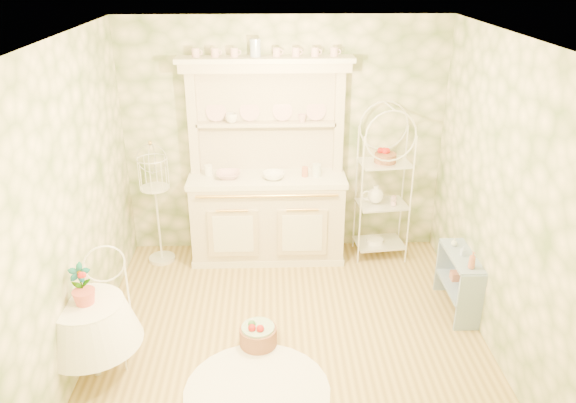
{
  "coord_description": "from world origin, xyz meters",
  "views": [
    {
      "loc": [
        -0.16,
        -4.29,
        3.28
      ],
      "look_at": [
        0.0,
        0.5,
        1.15
      ],
      "focal_mm": 35.0,
      "sensor_mm": 36.0,
      "label": 1
    }
  ],
  "objects_px": {
    "birdcage_stand": "(156,203)",
    "cafe_chair": "(106,320)",
    "bakers_rack": "(383,182)",
    "round_table": "(93,345)",
    "kitchen_dresser": "(267,165)",
    "floor_basket": "(258,333)",
    "side_shelf": "(459,281)"
  },
  "relations": [
    {
      "from": "birdcage_stand",
      "to": "floor_basket",
      "type": "distance_m",
      "value": 2.05
    },
    {
      "from": "kitchen_dresser",
      "to": "bakers_rack",
      "type": "bearing_deg",
      "value": -0.1
    },
    {
      "from": "cafe_chair",
      "to": "birdcage_stand",
      "type": "bearing_deg",
      "value": 63.57
    },
    {
      "from": "kitchen_dresser",
      "to": "bakers_rack",
      "type": "xyz_separation_m",
      "value": [
        1.31,
        -0.0,
        -0.23
      ]
    },
    {
      "from": "bakers_rack",
      "to": "round_table",
      "type": "xyz_separation_m",
      "value": [
        -2.76,
        -1.99,
        -0.62
      ]
    },
    {
      "from": "kitchen_dresser",
      "to": "floor_basket",
      "type": "distance_m",
      "value": 1.94
    },
    {
      "from": "cafe_chair",
      "to": "side_shelf",
      "type": "bearing_deg",
      "value": -10.4
    },
    {
      "from": "birdcage_stand",
      "to": "floor_basket",
      "type": "height_order",
      "value": "birdcage_stand"
    },
    {
      "from": "cafe_chair",
      "to": "kitchen_dresser",
      "type": "bearing_deg",
      "value": 30.59
    },
    {
      "from": "kitchen_dresser",
      "to": "round_table",
      "type": "height_order",
      "value": "kitchen_dresser"
    },
    {
      "from": "side_shelf",
      "to": "kitchen_dresser",
      "type": "bearing_deg",
      "value": 144.27
    },
    {
      "from": "birdcage_stand",
      "to": "floor_basket",
      "type": "relative_size",
      "value": 3.81
    },
    {
      "from": "cafe_chair",
      "to": "birdcage_stand",
      "type": "distance_m",
      "value": 1.76
    },
    {
      "from": "round_table",
      "to": "birdcage_stand",
      "type": "bearing_deg",
      "value": 83.59
    },
    {
      "from": "round_table",
      "to": "cafe_chair",
      "type": "relative_size",
      "value": 0.76
    },
    {
      "from": "round_table",
      "to": "kitchen_dresser",
      "type": "bearing_deg",
      "value": 53.82
    },
    {
      "from": "side_shelf",
      "to": "birdcage_stand",
      "type": "xyz_separation_m",
      "value": [
        -3.12,
        1.09,
        0.4
      ]
    },
    {
      "from": "cafe_chair",
      "to": "birdcage_stand",
      "type": "height_order",
      "value": "birdcage_stand"
    },
    {
      "from": "bakers_rack",
      "to": "birdcage_stand",
      "type": "bearing_deg",
      "value": 174.63
    },
    {
      "from": "kitchen_dresser",
      "to": "cafe_chair",
      "type": "bearing_deg",
      "value": -128.03
    },
    {
      "from": "side_shelf",
      "to": "floor_basket",
      "type": "bearing_deg",
      "value": -170.08
    },
    {
      "from": "bakers_rack",
      "to": "cafe_chair",
      "type": "relative_size",
      "value": 2.31
    },
    {
      "from": "bakers_rack",
      "to": "birdcage_stand",
      "type": "xyz_separation_m",
      "value": [
        -2.55,
        -0.05,
        -0.19
      ]
    },
    {
      "from": "round_table",
      "to": "bakers_rack",
      "type": "bearing_deg",
      "value": 35.72
    },
    {
      "from": "birdcage_stand",
      "to": "cafe_chair",
      "type": "bearing_deg",
      "value": -95.05
    },
    {
      "from": "floor_basket",
      "to": "round_table",
      "type": "bearing_deg",
      "value": -165.9
    },
    {
      "from": "bakers_rack",
      "to": "side_shelf",
      "type": "xyz_separation_m",
      "value": [
        0.57,
        -1.14,
        -0.6
      ]
    },
    {
      "from": "side_shelf",
      "to": "cafe_chair",
      "type": "xyz_separation_m",
      "value": [
        -3.27,
        -0.63,
        0.07
      ]
    },
    {
      "from": "round_table",
      "to": "cafe_chair",
      "type": "height_order",
      "value": "cafe_chair"
    },
    {
      "from": "bakers_rack",
      "to": "side_shelf",
      "type": "distance_m",
      "value": 1.41
    },
    {
      "from": "bakers_rack",
      "to": "cafe_chair",
      "type": "bearing_deg",
      "value": -153.27
    },
    {
      "from": "side_shelf",
      "to": "floor_basket",
      "type": "relative_size",
      "value": 1.98
    }
  ]
}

